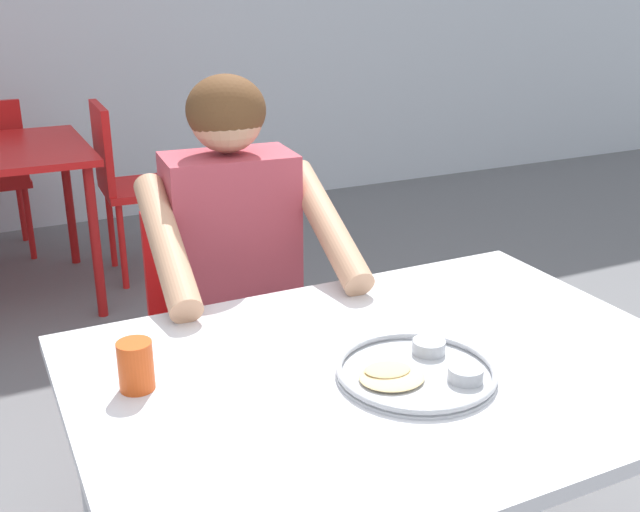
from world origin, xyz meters
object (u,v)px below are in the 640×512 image
table_foreground (390,396)px  diner_foreground (241,270)px  chair_red_right (128,177)px  drinking_cup (136,364)px  thali_tray (417,370)px  chair_foreground (223,322)px

table_foreground → diner_foreground: diner_foreground is taller
table_foreground → chair_red_right: chair_red_right is taller
drinking_cup → chair_red_right: size_ratio=0.11×
table_foreground → chair_red_right: size_ratio=1.39×
table_foreground → chair_red_right: 2.56m
table_foreground → thali_tray: (0.02, -0.06, 0.08)m
thali_tray → table_foreground: bearing=111.9°
table_foreground → chair_red_right: bearing=89.2°
drinking_cup → chair_foreground: 0.88m
chair_foreground → chair_red_right: 1.70m
diner_foreground → drinking_cup: bearing=-127.6°
thali_tray → diner_foreground: diner_foreground is taller
diner_foreground → chair_red_right: 1.93m
drinking_cup → chair_red_right: chair_red_right is taller
chair_red_right → chair_foreground: bearing=-93.3°
diner_foreground → thali_tray: bearing=-81.8°
chair_foreground → chair_red_right: chair_red_right is taller
thali_tray → diner_foreground: 0.70m
chair_foreground → diner_foreground: bearing=-93.6°
thali_tray → chair_red_right: bearing=89.8°
table_foreground → thali_tray: thali_tray is taller
drinking_cup → chair_red_right: (0.50, 2.42, -0.27)m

